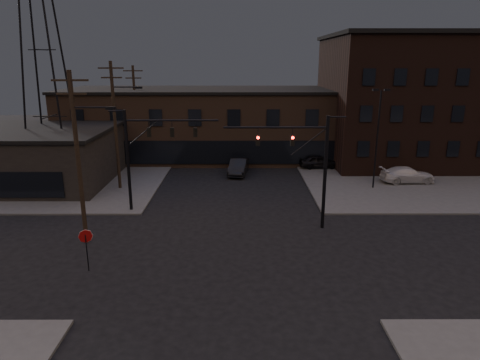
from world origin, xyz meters
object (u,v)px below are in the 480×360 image
Objects in this scene: traffic_signal_near at (309,160)px; stop_sign at (86,241)px; parked_car_lot_b at (407,175)px; car_crossing at (238,167)px; traffic_signal_far at (144,149)px; parked_car_lot_a at (318,162)px.

traffic_signal_near is 3.23× the size of stop_sign.
car_crossing is (-16.33, 3.68, -0.09)m from parked_car_lot_b.
traffic_signal_near is 15.17m from stop_sign.
traffic_signal_far is 10.55m from stop_sign.
stop_sign reaches higher than car_crossing.
parked_car_lot_a is 9.02m from car_crossing.
parked_car_lot_b is (23.53, 7.77, -4.12)m from traffic_signal_far.
stop_sign is at bearing 121.80° from parked_car_lot_b.
traffic_signal_far is 1.64× the size of car_crossing.
car_crossing is at bearing 100.26° from parked_car_lot_a.
traffic_signal_far is at bearing 127.05° from parked_car_lot_a.
traffic_signal_far reaches higher than parked_car_lot_a.
traffic_signal_far is 1.93× the size of parked_car_lot_a.
traffic_signal_near is at bearing 25.90° from stop_sign.
traffic_signal_far is (-12.07, 3.50, 0.08)m from traffic_signal_near.
traffic_signal_far is 21.36m from parked_car_lot_a.
traffic_signal_far is 3.23× the size of stop_sign.
car_crossing is at bearing 68.41° from stop_sign.
traffic_signal_far is 1.56× the size of parked_car_lot_b.
parked_car_lot_b is at bearing 44.52° from traffic_signal_near.
parked_car_lot_a is at bearing 77.14° from traffic_signal_near.
parked_car_lot_a is 9.53m from parked_car_lot_b.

